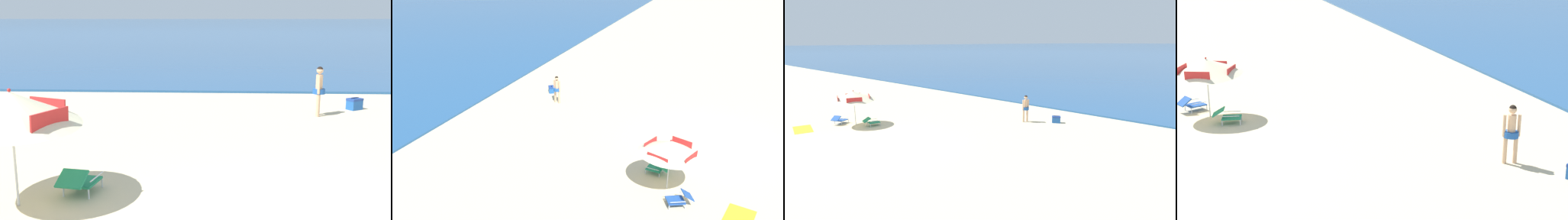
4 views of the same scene
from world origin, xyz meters
The scene contains 6 objects.
ground_plane centered at (0.00, 0.00, 0.00)m, with size 800.00×800.00×0.00m, color beige.
beach_umbrella_striped_main centered at (-4.42, 1.07, 1.71)m, with size 3.29×3.28×2.06m.
lounge_chair_under_umbrella centered at (-5.30, 0.51, 0.27)m, with size 0.86×1.03×0.53m.
lounge_chair_beside_umbrella centered at (-3.51, 1.57, 0.27)m, with size 0.68×0.97×0.52m.
person_standing_near_shore centered at (2.29, 8.48, 0.93)m, with size 0.39×0.47×1.61m.
cooler_box centered at (3.78, 9.53, 0.20)m, with size 0.60×0.56×0.43m.
Camera 2 is at (-16.97, -0.28, 8.22)m, focal length 35.65 mm.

